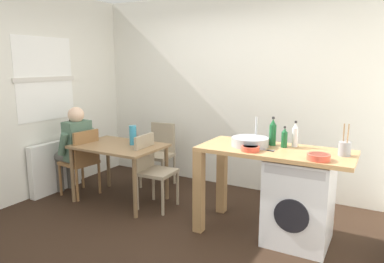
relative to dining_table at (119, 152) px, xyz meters
name	(u,v)px	position (x,y,z in m)	size (l,w,h in m)	color
ground_plane	(166,232)	(1.01, -0.46, -0.64)	(5.46, 5.46, 0.00)	black
wall_back	(233,93)	(1.01, 1.29, 0.71)	(4.60, 0.10, 2.70)	silver
wall_window_side	(24,95)	(-1.14, -0.46, 0.71)	(0.12, 3.80, 2.70)	silver
radiator	(56,167)	(-1.01, -0.16, -0.29)	(0.10, 0.80, 0.70)	white
dining_table	(119,152)	(0.00, 0.00, 0.00)	(1.10, 0.76, 0.74)	olive
chair_person_seat	(82,159)	(-0.55, -0.11, -0.14)	(0.44, 0.44, 0.90)	olive
chair_opposite	(152,167)	(0.48, 0.05, -0.14)	(0.42, 0.42, 0.90)	gray
chair_spare_by_wall	(160,151)	(0.09, 0.77, -0.14)	(0.43, 0.43, 0.90)	gray
seated_person	(74,145)	(-0.71, -0.09, 0.03)	(0.52, 0.53, 1.20)	#595651
kitchen_counter	(254,162)	(1.78, 0.02, 0.12)	(1.50, 0.68, 0.92)	tan
washing_machine	(299,200)	(2.26, 0.02, -0.21)	(0.60, 0.61, 0.86)	silver
sink_basin	(250,142)	(1.73, 0.02, 0.32)	(0.38, 0.38, 0.09)	#9EA0A5
tap	(256,130)	(1.73, 0.20, 0.42)	(0.02, 0.02, 0.28)	#B2B2B7
bottle_tall_green	(273,132)	(1.92, 0.17, 0.41)	(0.07, 0.07, 0.30)	#19592D
bottle_squat_brown	(284,138)	(2.05, 0.13, 0.37)	(0.06, 0.06, 0.22)	#19592D
bottle_clear_small	(295,135)	(2.14, 0.21, 0.40)	(0.06, 0.06, 0.27)	silver
mixing_bowl	(250,148)	(1.81, -0.18, 0.30)	(0.18, 0.18, 0.05)	#D84C38
utensil_crock	(345,148)	(2.62, 0.07, 0.35)	(0.11, 0.11, 0.30)	gray
colander	(319,157)	(2.44, -0.20, 0.31)	(0.20, 0.20, 0.06)	#D84C38
vase	(133,135)	(0.15, 0.10, 0.22)	(0.09, 0.09, 0.25)	teal
scissors	(267,150)	(1.94, -0.08, 0.28)	(0.15, 0.06, 0.01)	#B2B2B7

